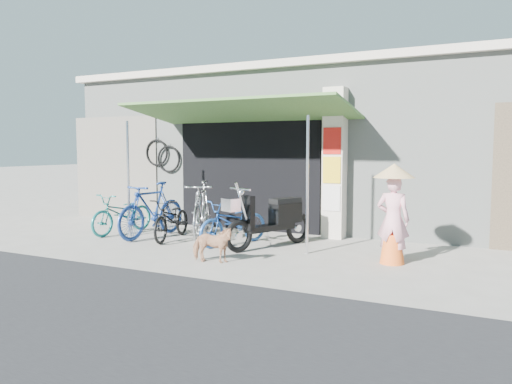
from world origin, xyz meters
The scene contains 13 objects.
ground centered at (0.00, 0.00, 0.00)m, with size 80.00×80.00×0.00m, color gray.
bicycle_shop centered at (0.00, 5.09, 1.83)m, with size 12.30×5.30×3.66m.
shop_pillar centered at (0.85, 2.45, 1.50)m, with size 0.42×0.44×3.00m.
awning centered at (-0.90, 1.63, 2.51)m, with size 4.60×1.88×2.72m.
neighbour_left centered at (-5.00, 2.59, 1.30)m, with size 2.60×0.06×2.60m, color #6B665B.
bike_teal centered at (-3.30, 0.90, 0.43)m, with size 0.57×1.64×0.86m, color #19726E.
bike_blue centered at (-2.48, 0.83, 0.56)m, with size 0.53×1.86×1.12m, color navy.
bike_black centered at (-1.96, 0.81, 0.41)m, with size 0.55×1.57×0.82m, color black.
bike_silver centered at (-1.53, 1.23, 0.57)m, with size 0.54×1.91×1.15m, color #ABABB0.
bike_navy centered at (-0.60, 0.89, 0.42)m, with size 0.56×1.61×0.85m, color #2352A0.
street_dog centered at (-0.19, -0.57, 0.29)m, with size 0.31×0.69×0.58m, color tan.
moped centered at (0.13, 0.98, 0.51)m, with size 1.01×1.87×1.12m.
nun centered at (2.37, 0.64, 0.79)m, with size 0.64×0.64×1.57m.
Camera 1 is at (3.89, -7.20, 1.80)m, focal length 35.00 mm.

